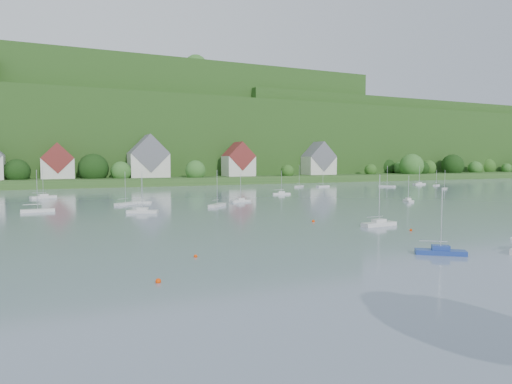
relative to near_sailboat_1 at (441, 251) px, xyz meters
The scene contains 14 objects.
far_shore_strip 168.92m from the near_sailboat_1, 91.79° to the left, with size 600.00×60.00×3.00m, color #274D1D.
forested_ridge 238.51m from the near_sailboat_1, 91.18° to the left, with size 620.00×181.22×69.89m.
village_building_1 161.94m from the near_sailboat_1, 102.60° to the left, with size 12.00×9.36×14.00m.
village_building_2 157.14m from the near_sailboat_1, 90.10° to the left, with size 16.00×11.44×18.00m.
village_building_3 160.10m from the near_sailboat_1, 75.61° to the left, with size 13.00×10.40×15.50m.
village_building_4 180.25m from the near_sailboat_1, 61.92° to the left, with size 15.00×10.40×16.50m.
near_sailboat_1 is the anchor object (origin of this frame).
near_sailboat_3 21.22m from the near_sailboat_1, 67.95° to the left, with size 5.98×2.05×7.94m.
mooring_buoy_0 26.11m from the near_sailboat_1, 158.56° to the left, with size 0.38×0.38×0.38m, color #F03C03.
mooring_buoy_1 15.64m from the near_sailboat_1, 10.95° to the left, with size 0.43×0.43×0.43m, color white.
mooring_buoy_2 16.56m from the near_sailboat_1, 57.23° to the left, with size 0.41×0.41×0.41m, color #F03C03.
mooring_buoy_3 27.81m from the near_sailboat_1, 87.53° to the left, with size 0.48×0.48×0.48m, color #F03C03.
mooring_buoy_5 30.03m from the near_sailboat_1, behind, with size 0.48×0.48×0.48m, color #F03C03.
far_sailboat_cluster 86.76m from the near_sailboat_1, 88.22° to the left, with size 200.68×72.58×8.71m.
Camera 1 is at (-32.55, -4.38, 10.07)m, focal length 31.85 mm.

